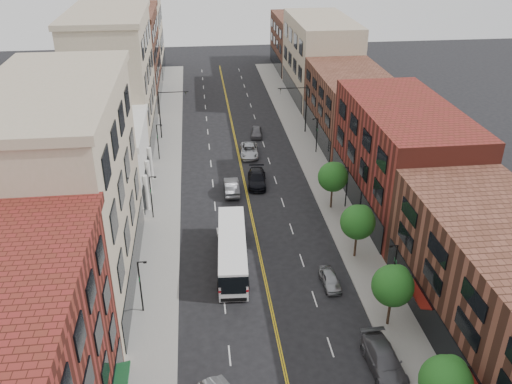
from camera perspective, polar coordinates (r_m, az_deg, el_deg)
name	(u,v)px	position (r m, az deg, el deg)	size (l,w,h in m)	color
ground	(285,370)	(42.84, 3.03, -18.24)	(220.00, 220.00, 0.00)	black
sidewalk_left	(166,175)	(71.42, -9.49, 1.79)	(4.00, 110.00, 0.15)	gray
sidewalk_right	(316,167)	(72.95, 6.38, 2.58)	(4.00, 110.00, 0.15)	gray
bldg_l_tanoffice	(66,196)	(48.96, -19.35, -0.41)	(10.00, 22.00, 18.00)	tan
bldg_l_white	(103,163)	(66.99, -15.85, 3.00)	(10.00, 14.00, 8.00)	silver
bldg_l_far_a	(114,81)	(81.16, -14.70, 11.19)	(10.00, 20.00, 18.00)	tan
bldg_l_far_b	(129,58)	(100.74, -13.27, 13.56)	(10.00, 20.00, 15.00)	brown
bldg_l_far_c	(135,24)	(117.76, -12.57, 16.84)	(10.00, 16.00, 20.00)	tan
bldg_r_mid	(401,158)	(62.97, 15.04, 3.50)	(10.00, 22.00, 12.00)	maroon
bldg_r_far_a	(350,106)	(81.84, 9.91, 8.87)	(10.00, 20.00, 10.00)	brown
bldg_r_far_b	(320,58)	(100.81, 6.76, 13.81)	(10.00, 22.00, 14.00)	tan
bldg_r_far_c	(299,43)	(120.21, 4.58, 15.40)	(10.00, 18.00, 11.00)	brown
tree_r_0	(447,380)	(38.44, 19.43, -18.17)	(3.40, 3.40, 5.59)	black
tree_r_1	(394,284)	(45.23, 14.29, -9.39)	(3.40, 3.40, 5.59)	black
tree_r_2	(359,221)	(53.05, 10.74, -3.01)	(3.40, 3.40, 5.59)	black
tree_r_3	(334,176)	(61.51, 8.17, 1.69)	(3.40, 3.40, 5.59)	black
lamp_l_1	(141,284)	(46.84, -12.05, -9.43)	(0.81, 0.55, 5.05)	black
lamp_l_2	(151,195)	(60.38, -10.95, -0.30)	(0.81, 0.55, 5.05)	black
lamp_l_3	(158,140)	(74.89, -10.26, 5.40)	(0.81, 0.55, 5.05)	black
lamp_r_1	(394,266)	(49.36, 14.34, -7.59)	(0.81, 0.55, 5.05)	black
lamp_r_2	(346,185)	(62.35, 9.51, 0.77)	(0.81, 0.55, 5.05)	black
lamp_r_3	(317,133)	(76.49, 6.40, 6.16)	(0.81, 0.55, 5.05)	black
signal_mast_left	(164,109)	(81.77, -9.62, 8.62)	(4.49, 0.18, 7.20)	black
signal_mast_right	(301,104)	(83.14, 4.81, 9.23)	(4.49, 0.18, 7.20)	black
city_bus	(232,249)	(52.29, -2.52, -6.00)	(3.41, 12.15, 3.09)	white
car_parked_mid	(384,360)	(43.40, 13.33, -16.87)	(2.30, 5.65, 1.64)	#4E4E54
car_parked_far	(330,279)	(50.66, 7.80, -9.10)	(1.52, 3.79, 1.29)	gray
car_lane_behind	(232,187)	(65.84, -2.58, 0.57)	(1.73, 4.97, 1.64)	#55565B
car_lane_a	(257,179)	(67.76, 0.09, 1.41)	(2.26, 5.56, 1.61)	black
car_lane_b	(249,150)	(76.08, -0.71, 4.40)	(2.48, 5.37, 1.49)	#B1B5BA
car_lane_c	(257,132)	(82.79, 0.06, 6.33)	(1.62, 4.04, 1.38)	#56555B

